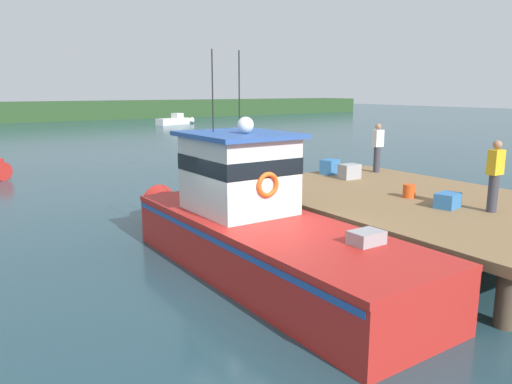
% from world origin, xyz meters
% --- Properties ---
extents(ground_plane, '(200.00, 200.00, 0.00)m').
position_xyz_m(ground_plane, '(0.00, 0.00, 0.00)').
color(ground_plane, '#23424C').
extents(dock, '(6.00, 9.00, 1.20)m').
position_xyz_m(dock, '(4.80, 0.00, 1.07)').
color(dock, '#4C3D2D').
rests_on(dock, ground).
extents(main_fishing_boat, '(2.60, 9.81, 4.80)m').
position_xyz_m(main_fishing_boat, '(0.20, 0.52, 1.01)').
color(main_fishing_boat, red).
rests_on(main_fishing_boat, ground).
extents(crate_single_by_cleat, '(0.71, 0.60, 0.48)m').
position_xyz_m(crate_single_by_cleat, '(5.41, 3.87, 1.44)').
color(crate_single_by_cleat, '#3370B2').
rests_on(crate_single_by_cleat, dock).
extents(crate_single_far, '(0.63, 0.48, 0.46)m').
position_xyz_m(crate_single_far, '(5.30, 2.84, 1.43)').
color(crate_single_far, '#9E9EA3').
rests_on(crate_single_far, dock).
extents(crate_stack_near_edge, '(0.69, 0.57, 0.35)m').
position_xyz_m(crate_stack_near_edge, '(4.47, -1.27, 1.38)').
color(crate_stack_near_edge, '#3370B2').
rests_on(crate_stack_near_edge, dock).
extents(bait_bucket, '(0.32, 0.32, 0.34)m').
position_xyz_m(bait_bucket, '(4.64, -0.01, 1.37)').
color(bait_bucket, '#E04C19').
rests_on(bait_bucket, dock).
extents(deckhand_by_the_boat, '(0.36, 0.22, 1.63)m').
position_xyz_m(deckhand_by_the_boat, '(6.97, 3.27, 2.06)').
color(deckhand_by_the_boat, '#383842').
rests_on(deckhand_by_the_boat, dock).
extents(deckhand_further_back, '(0.36, 0.22, 1.63)m').
position_xyz_m(deckhand_further_back, '(4.96, -2.07, 2.06)').
color(deckhand_further_back, '#383842').
rests_on(deckhand_further_back, dock).
extents(moored_boat_mid_harbor, '(2.23, 4.77, 1.19)m').
position_xyz_m(moored_boat_mid_harbor, '(13.11, 22.99, 0.41)').
color(moored_boat_mid_harbor, '#4C4C51').
rests_on(moored_boat_mid_harbor, ground).
extents(moored_boat_near_channel, '(5.16, 2.50, 1.30)m').
position_xyz_m(moored_boat_near_channel, '(18.70, 44.98, 0.45)').
color(moored_boat_near_channel, silver).
rests_on(moored_boat_near_channel, ground).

